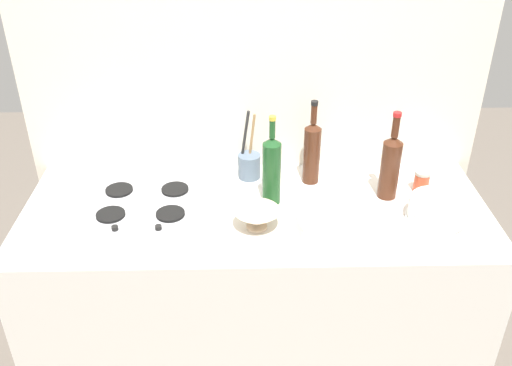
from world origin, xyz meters
TOP-DOWN VIEW (x-y plane):
  - counter_block at (0.00, 0.00)m, footprint 1.80×0.70m
  - backsplash_panel at (0.00, 0.38)m, footprint 1.90×0.06m
  - stovetop_hob at (-0.43, 0.02)m, footprint 0.44×0.39m
  - plate_stack at (0.67, -0.09)m, footprint 0.22×0.22m
  - wine_bottle_leftmost at (0.06, 0.05)m, footprint 0.07×0.07m
  - wine_bottle_mid_left at (0.23, 0.21)m, footprint 0.07×0.07m
  - wine_bottle_mid_right at (0.52, 0.09)m, footprint 0.08×0.08m
  - mixing_bowl at (-0.00, -0.12)m, footprint 0.17×0.17m
  - butter_dish at (0.22, -0.16)m, footprint 0.16×0.11m
  - utensil_crock at (-0.02, 0.25)m, footprint 0.09×0.09m
  - condiment_jar_front at (0.67, 0.12)m, footprint 0.06×0.06m

SIDE VIEW (x-z plane):
  - counter_block at x=0.00m, z-range 0.00..0.90m
  - stovetop_hob at x=-0.43m, z-range 0.89..0.93m
  - butter_dish at x=0.22m, z-range 0.90..0.96m
  - mixing_bowl at x=0.00m, z-range 0.90..0.98m
  - plate_stack at x=0.67m, z-range 0.90..0.99m
  - condiment_jar_front at x=0.67m, z-range 0.90..0.99m
  - utensil_crock at x=-0.02m, z-range 0.81..1.11m
  - wine_bottle_mid_left at x=0.23m, z-range 0.86..1.22m
  - wine_bottle_mid_right at x=0.52m, z-range 0.86..1.22m
  - wine_bottle_leftmost at x=0.06m, z-range 0.86..1.23m
  - backsplash_panel at x=0.00m, z-range 0.00..2.13m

